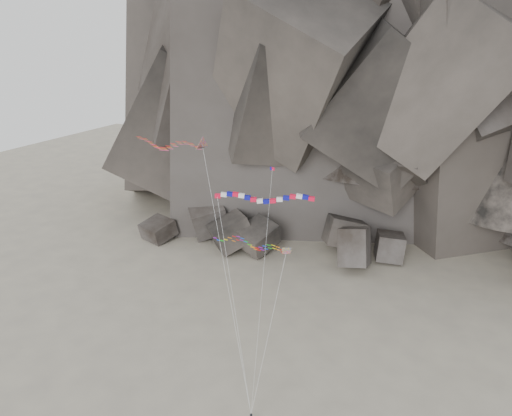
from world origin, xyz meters
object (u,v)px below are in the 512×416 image
at_px(banner_kite, 264,198).
at_px(pennant_kite, 267,227).
at_px(delta_kite, 166,143).
at_px(parafoil_kite, 246,242).

relative_size(banner_kite, pennant_kite, 0.83).
height_order(delta_kite, pennant_kite, delta_kite).
height_order(delta_kite, banner_kite, delta_kite).
bearing_deg(parafoil_kite, delta_kite, 164.91).
bearing_deg(pennant_kite, delta_kite, 177.84).
bearing_deg(parafoil_kite, banner_kite, 14.92).
relative_size(banner_kite, parafoil_kite, 1.38).
bearing_deg(delta_kite, banner_kite, 24.17).
distance_m(banner_kite, pennant_kite, 6.45).
bearing_deg(pennant_kite, banner_kite, 132.23).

